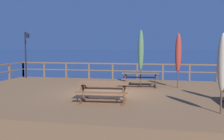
{
  "coord_description": "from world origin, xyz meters",
  "views": [
    {
      "loc": [
        2.62,
        -11.89,
        2.92
      ],
      "look_at": [
        0.0,
        0.78,
        1.78
      ],
      "focal_mm": 41.39,
      "sensor_mm": 36.0,
      "label": 1
    }
  ],
  "objects": [
    {
      "name": "ground_plane",
      "position": [
        0.0,
        0.0,
        0.0
      ],
      "size": [
        600.0,
        600.0,
        0.0
      ],
      "primitive_type": "plane",
      "color": "navy"
    },
    {
      "name": "wooden_deck",
      "position": [
        0.0,
        0.0,
        0.39
      ],
      "size": [
        15.24,
        10.42,
        0.78
      ],
      "primitive_type": "cube",
      "color": "brown",
      "rests_on": "ground"
    },
    {
      "name": "railing_waterside_far",
      "position": [
        -0.0,
        5.06,
        1.52
      ],
      "size": [
        15.04,
        0.1,
        1.09
      ],
      "color": "brown",
      "rests_on": "wooden_deck"
    },
    {
      "name": "picnic_table_back_left",
      "position": [
        1.31,
        2.15,
        1.34
      ],
      "size": [
        2.09,
        1.55,
        0.78
      ],
      "color": "brown",
      "rests_on": "wooden_deck"
    },
    {
      "name": "picnic_table_front_left",
      "position": [
        0.25,
        -2.11,
        1.34
      ],
      "size": [
        2.09,
        1.54,
        0.78
      ],
      "color": "brown",
      "rests_on": "wooden_deck"
    },
    {
      "name": "patio_umbrella_short_mid",
      "position": [
        1.31,
        2.23,
        2.74
      ],
      "size": [
        0.32,
        0.32,
        3.09
      ],
      "color": "#4C3828",
      "rests_on": "wooden_deck"
    },
    {
      "name": "patio_umbrella_short_back",
      "position": [
        4.4,
        -3.18,
        2.43
      ],
      "size": [
        0.32,
        0.32,
        2.6
      ],
      "color": "#4C3828",
      "rests_on": "wooden_deck"
    },
    {
      "name": "patio_umbrella_short_front",
      "position": [
        3.28,
        1.98,
        2.62
      ],
      "size": [
        0.32,
        0.32,
        2.89
      ],
      "color": "#4C3828",
      "rests_on": "wooden_deck"
    },
    {
      "name": "lamp_post_hooked",
      "position": [
        -6.78,
        4.37,
        2.89
      ],
      "size": [
        0.53,
        0.53,
        3.2
      ],
      "color": "black",
      "rests_on": "wooden_deck"
    }
  ]
}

